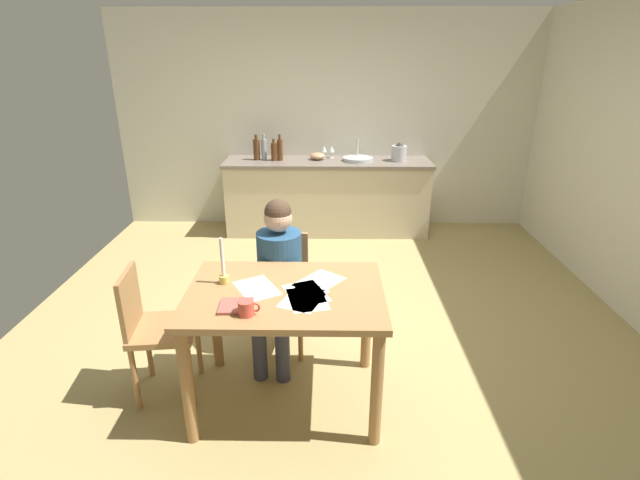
% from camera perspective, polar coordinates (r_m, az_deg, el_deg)
% --- Properties ---
extents(ground_plane, '(5.20, 5.20, 0.04)m').
position_cam_1_polar(ground_plane, '(4.07, 0.82, -10.31)').
color(ground_plane, tan).
extents(wall_back, '(5.20, 0.12, 2.60)m').
position_cam_1_polar(wall_back, '(6.10, 0.92, 13.89)').
color(wall_back, beige).
rests_on(wall_back, ground).
extents(kitchen_counter, '(2.48, 0.64, 0.90)m').
position_cam_1_polar(kitchen_counter, '(5.93, 0.88, 5.26)').
color(kitchen_counter, beige).
rests_on(kitchen_counter, ground).
extents(dining_table, '(1.19, 0.85, 0.80)m').
position_cam_1_polar(dining_table, '(2.94, -4.15, -8.33)').
color(dining_table, '#9E7042').
rests_on(dining_table, ground).
extents(chair_at_table, '(0.44, 0.44, 0.88)m').
position_cam_1_polar(chair_at_table, '(3.61, -4.52, -5.45)').
color(chair_at_table, '#9E7042').
rests_on(chair_at_table, ground).
extents(person_seated, '(0.36, 0.61, 1.19)m').
position_cam_1_polar(person_seated, '(3.40, -5.05, -3.79)').
color(person_seated, navy).
rests_on(person_seated, ground).
extents(chair_side_empty, '(0.44, 0.44, 0.89)m').
position_cam_1_polar(chair_side_empty, '(3.27, -19.28, -9.73)').
color(chair_side_empty, '#9E7042').
rests_on(chair_side_empty, ground).
extents(coffee_mug, '(0.12, 0.09, 0.09)m').
position_cam_1_polar(coffee_mug, '(2.64, -8.78, -8.04)').
color(coffee_mug, '#D84C3F').
rests_on(coffee_mug, dining_table).
extents(candlestick, '(0.06, 0.06, 0.30)m').
position_cam_1_polar(candlestick, '(2.99, -11.50, -3.61)').
color(candlestick, gold).
rests_on(candlestick, dining_table).
extents(book_magazine, '(0.19, 0.18, 0.02)m').
position_cam_1_polar(book_magazine, '(2.74, -10.03, -7.79)').
color(book_magazine, '#9D5247').
rests_on(book_magazine, dining_table).
extents(paper_letter, '(0.33, 0.36, 0.00)m').
position_cam_1_polar(paper_letter, '(2.93, -7.57, -5.74)').
color(paper_letter, white).
rests_on(paper_letter, dining_table).
extents(paper_bill, '(0.30, 0.35, 0.00)m').
position_cam_1_polar(paper_bill, '(2.79, -1.99, -7.03)').
color(paper_bill, white).
rests_on(paper_bill, dining_table).
extents(paper_envelope, '(0.31, 0.36, 0.00)m').
position_cam_1_polar(paper_envelope, '(2.85, -1.70, -6.37)').
color(paper_envelope, white).
rests_on(paper_envelope, dining_table).
extents(paper_receipt, '(0.35, 0.36, 0.00)m').
position_cam_1_polar(paper_receipt, '(2.98, -0.14, -5.02)').
color(paper_receipt, white).
rests_on(paper_receipt, dining_table).
extents(paper_notice, '(0.27, 0.34, 0.00)m').
position_cam_1_polar(paper_notice, '(2.78, -1.53, -7.08)').
color(paper_notice, white).
rests_on(paper_notice, dining_table).
extents(sink_unit, '(0.36, 0.36, 0.24)m').
position_cam_1_polar(sink_unit, '(5.83, 4.56, 9.68)').
color(sink_unit, '#B2B7BC').
rests_on(sink_unit, kitchen_counter).
extents(bottle_oil, '(0.08, 0.08, 0.31)m').
position_cam_1_polar(bottle_oil, '(5.89, -7.60, 10.74)').
color(bottle_oil, '#593319').
rests_on(bottle_oil, kitchen_counter).
extents(bottle_vinegar, '(0.06, 0.06, 0.31)m').
position_cam_1_polar(bottle_vinegar, '(5.87, -6.72, 10.77)').
color(bottle_vinegar, '#8C999E').
rests_on(bottle_vinegar, kitchen_counter).
extents(bottle_wine_red, '(0.07, 0.07, 0.26)m').
position_cam_1_polar(bottle_wine_red, '(5.82, -5.54, 10.52)').
color(bottle_wine_red, '#593319').
rests_on(bottle_wine_red, kitchen_counter).
extents(bottle_sauce, '(0.07, 0.07, 0.31)m').
position_cam_1_polar(bottle_sauce, '(5.83, -4.82, 10.76)').
color(bottle_sauce, '#593319').
rests_on(bottle_sauce, kitchen_counter).
extents(mixing_bowl, '(0.18, 0.18, 0.08)m').
position_cam_1_polar(mixing_bowl, '(5.87, -0.31, 10.02)').
color(mixing_bowl, tan).
rests_on(mixing_bowl, kitchen_counter).
extents(stovetop_kettle, '(0.18, 0.18, 0.22)m').
position_cam_1_polar(stovetop_kettle, '(5.86, 9.44, 10.28)').
color(stovetop_kettle, '#B7BABF').
rests_on(stovetop_kettle, kitchen_counter).
extents(wine_glass_near_sink, '(0.07, 0.07, 0.15)m').
position_cam_1_polar(wine_glass_near_sink, '(5.94, 1.39, 10.82)').
color(wine_glass_near_sink, silver).
rests_on(wine_glass_near_sink, kitchen_counter).
extents(wine_glass_by_kettle, '(0.07, 0.07, 0.15)m').
position_cam_1_polar(wine_glass_by_kettle, '(5.94, 0.48, 10.83)').
color(wine_glass_by_kettle, silver).
rests_on(wine_glass_by_kettle, kitchen_counter).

